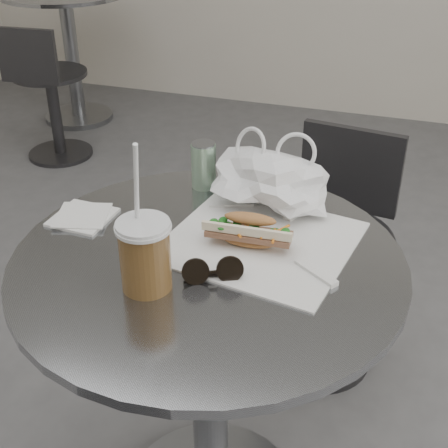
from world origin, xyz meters
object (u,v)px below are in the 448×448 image
(chair_far, at_px, (328,267))
(sunglasses, at_px, (213,272))
(bg_table, at_px, (70,41))
(cafe_table, at_px, (210,363))
(iced_coffee, at_px, (145,254))
(drink_can, at_px, (204,165))
(bg_chair, at_px, (49,100))
(banh_mi, at_px, (249,231))

(chair_far, bearing_deg, sunglasses, 88.01)
(bg_table, relative_size, sunglasses, 6.78)
(cafe_table, distance_m, iced_coffee, 0.37)
(bg_table, height_order, drink_can, drink_can)
(bg_chair, bearing_deg, iced_coffee, -57.03)
(chair_far, distance_m, iced_coffee, 0.93)
(cafe_table, relative_size, sunglasses, 6.96)
(bg_table, xyz_separation_m, chair_far, (1.76, -1.56, -0.14))
(chair_far, bearing_deg, cafe_table, 84.20)
(chair_far, xyz_separation_m, bg_chair, (-1.59, 1.03, -0.01))
(iced_coffee, bearing_deg, cafe_table, 57.98)
(bg_table, relative_size, bg_chair, 1.04)
(cafe_table, height_order, iced_coffee, iced_coffee)
(banh_mi, bearing_deg, drink_can, 125.70)
(iced_coffee, bearing_deg, bg_chair, 127.33)
(cafe_table, bearing_deg, sunglasses, -64.07)
(bg_table, distance_m, iced_coffee, 2.80)
(bg_chair, distance_m, banh_mi, 2.24)
(bg_table, xyz_separation_m, drink_can, (1.49, -1.92, 0.33))
(sunglasses, bearing_deg, iced_coffee, -178.62)
(iced_coffee, distance_m, drink_can, 0.40)
(bg_table, relative_size, chair_far, 1.02)
(chair_far, xyz_separation_m, drink_can, (-0.26, -0.36, 0.47))
(chair_far, bearing_deg, bg_table, -33.55)
(drink_can, bearing_deg, sunglasses, -68.03)
(chair_far, relative_size, banh_mi, 3.46)
(bg_chair, relative_size, drink_can, 6.58)
(sunglasses, xyz_separation_m, drink_can, (-0.14, 0.34, 0.03))
(chair_far, height_order, sunglasses, sunglasses)
(bg_chair, xyz_separation_m, drink_can, (1.33, -1.39, 0.47))
(cafe_table, height_order, sunglasses, sunglasses)
(cafe_table, distance_m, drink_can, 0.44)
(bg_table, distance_m, banh_mi, 2.73)
(cafe_table, bearing_deg, banh_mi, 43.96)
(banh_mi, relative_size, iced_coffee, 0.74)
(banh_mi, bearing_deg, bg_chair, 130.36)
(chair_far, xyz_separation_m, iced_coffee, (-0.23, -0.75, 0.48))
(bg_table, distance_m, bg_chair, 0.58)
(iced_coffee, bearing_deg, drink_can, 94.64)
(bg_table, xyz_separation_m, banh_mi, (1.66, -2.14, 0.31))
(chair_far, xyz_separation_m, banh_mi, (-0.09, -0.57, 0.45))
(iced_coffee, bearing_deg, sunglasses, 25.85)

